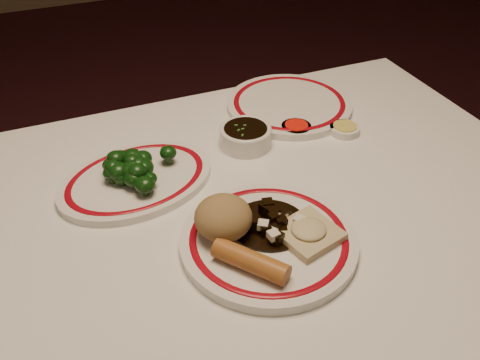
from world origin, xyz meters
name	(u,v)px	position (x,y,z in m)	size (l,w,h in m)	color
dining_table	(248,252)	(0.00, 0.00, 0.66)	(1.20, 0.90, 0.75)	white
main_plate	(269,241)	(0.00, -0.08, 0.76)	(0.29, 0.29, 0.02)	white
rice_mound	(223,217)	(-0.06, -0.05, 0.80)	(0.09, 0.09, 0.07)	#967547
spring_roll	(251,261)	(-0.06, -0.14, 0.78)	(0.03, 0.03, 0.12)	#AB662A
fried_wonton	(308,232)	(0.06, -0.11, 0.78)	(0.11, 0.11, 0.03)	#C3B589
stirfry_heap	(270,222)	(0.01, -0.06, 0.78)	(0.13, 0.13, 0.03)	black
broccoli_plate	(136,180)	(-0.16, 0.16, 0.76)	(0.34, 0.31, 0.02)	white
broccoli_pile	(131,167)	(-0.16, 0.16, 0.79)	(0.14, 0.14, 0.05)	#23471C
soy_bowl	(246,137)	(0.08, 0.20, 0.77)	(0.10, 0.10, 0.04)	white
sweet_sour_dish	(296,128)	(0.20, 0.21, 0.76)	(0.06, 0.06, 0.02)	white
mustard_dish	(344,129)	(0.29, 0.17, 0.76)	(0.06, 0.06, 0.02)	white
far_plate	(289,104)	(0.23, 0.31, 0.76)	(0.34, 0.34, 0.02)	white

